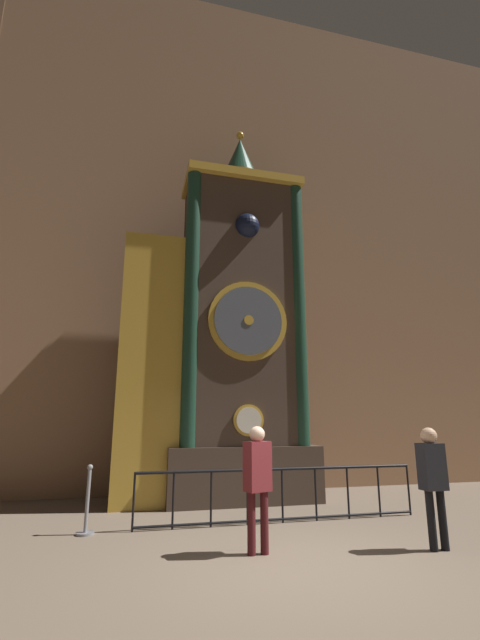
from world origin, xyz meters
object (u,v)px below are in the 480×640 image
clock_tower (222,334)px  stanchion_post (87,511)px  visitor_near (258,475)px  visitor_far (432,474)px

clock_tower → stanchion_post: size_ratio=9.00×
clock_tower → visitor_near: 4.70m
clock_tower → visitor_far: (2.15, -4.25, -2.75)m
stanchion_post → visitor_far: bearing=-23.8°
clock_tower → visitor_far: size_ratio=5.76×
clock_tower → visitor_near: (-0.29, -3.81, -2.75)m
clock_tower → stanchion_post: clock_tower is taller
clock_tower → visitor_near: bearing=-94.3°
clock_tower → stanchion_post: bearing=-140.1°
visitor_far → stanchion_post: bearing=156.0°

